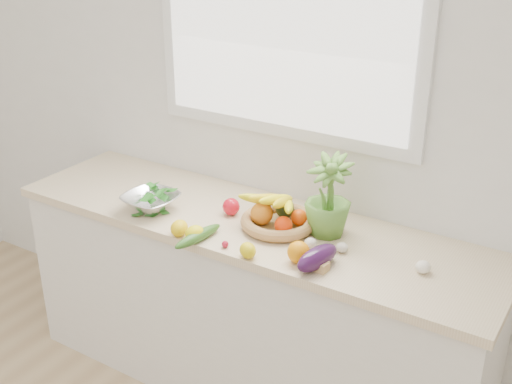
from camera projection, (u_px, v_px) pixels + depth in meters
The scene contains 20 objects.
back_wall at pixel (285, 103), 2.85m from camera, with size 4.50×0.02×2.70m, color white.
counter_cabinet at pixel (249, 309), 3.00m from camera, with size 2.20×0.58×0.86m, color silver.
countertop at pixel (249, 223), 2.81m from camera, with size 2.24×0.62×0.04m, color beige.
window_frame at pixel (285, 11), 2.67m from camera, with size 1.30×0.03×1.10m, color white.
window_pane at pixel (282, 12), 2.66m from camera, with size 1.18×0.01×0.98m, color white.
orange_loose at pixel (299, 252), 2.45m from camera, with size 0.09×0.09×0.09m, color orange.
lemon_a at pixel (179, 228), 2.65m from camera, with size 0.07×0.09×0.07m, color yellow.
lemon_b at pixel (195, 233), 2.62m from camera, with size 0.07×0.08×0.07m, color yellow.
lemon_c at pixel (248, 250), 2.49m from camera, with size 0.06×0.08×0.06m, color yellow.
apple at pixel (231, 207), 2.83m from camera, with size 0.08×0.08×0.08m, color red.
ginger at pixel (314, 264), 2.42m from camera, with size 0.12×0.05×0.04m, color tan.
garlic_a at pixel (310, 243), 2.56m from camera, with size 0.05×0.05×0.04m, color white.
garlic_b at pixel (423, 267), 2.39m from camera, with size 0.06×0.06×0.05m, color white.
garlic_c at pixel (342, 247), 2.53m from camera, with size 0.05×0.05×0.04m, color silver.
eggplant at pixel (317, 258), 2.42m from camera, with size 0.08×0.21×0.09m, color #2D0E36.
cucumber at pixel (198, 236), 2.61m from camera, with size 0.05×0.26×0.05m, color #245C1B.
radish at pixel (225, 244), 2.57m from camera, with size 0.03×0.03×0.03m, color #B3162C.
potted_herb at pixel (328, 196), 2.61m from camera, with size 0.19×0.19×0.35m, color #558932.
fruit_basket at pixel (278, 217), 2.72m from camera, with size 0.38×0.38×0.18m.
colander_with_spinach at pixel (151, 198), 2.86m from camera, with size 0.25×0.25×0.12m.
Camera 1 is at (1.36, -0.16, 2.16)m, focal length 45.00 mm.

